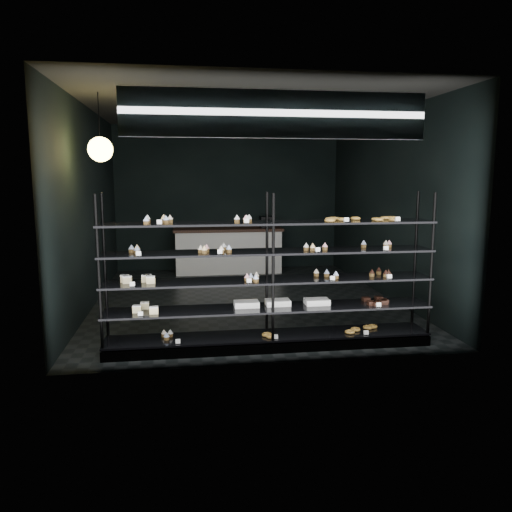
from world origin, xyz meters
TOP-DOWN VIEW (x-y plane):
  - room at (0.00, 0.00)m, footprint 5.01×6.01m
  - display_shelf at (-0.02, -2.45)m, footprint 4.00×0.50m
  - signage at (0.00, -2.93)m, footprint 3.30×0.05m
  - pendant_lamp at (-2.08, -1.36)m, footprint 0.32×0.32m
  - service_counter at (-0.04, 2.50)m, footprint 2.37×0.65m

SIDE VIEW (x-z plane):
  - service_counter at x=-0.04m, z-range -0.11..1.12m
  - display_shelf at x=-0.02m, z-range -0.33..1.58m
  - room at x=0.00m, z-range 0.00..3.20m
  - pendant_lamp at x=-2.08m, z-range 2.01..2.90m
  - signage at x=0.00m, z-range 2.50..3.00m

